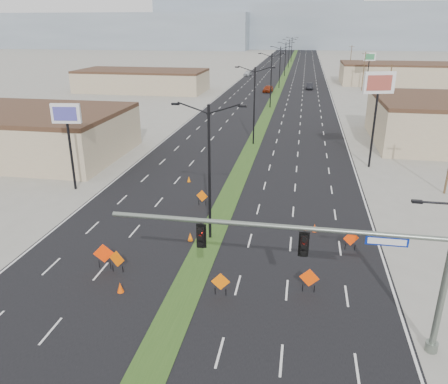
% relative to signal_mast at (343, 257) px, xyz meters
% --- Properties ---
extents(ground, '(600.00, 600.00, 0.00)m').
position_rel_signal_mast_xyz_m(ground, '(-8.56, -2.00, -4.79)').
color(ground, gray).
rests_on(ground, ground).
extents(road_surface, '(25.00, 400.00, 0.02)m').
position_rel_signal_mast_xyz_m(road_surface, '(-8.56, 98.00, -4.79)').
color(road_surface, black).
rests_on(road_surface, ground).
extents(median_strip, '(2.00, 400.00, 0.04)m').
position_rel_signal_mast_xyz_m(median_strip, '(-8.56, 98.00, -4.79)').
color(median_strip, '#254318').
rests_on(median_strip, ground).
extents(building_sw_far, '(30.00, 14.00, 4.50)m').
position_rel_signal_mast_xyz_m(building_sw_far, '(-40.56, 83.00, -2.54)').
color(building_sw_far, tan).
rests_on(building_sw_far, ground).
extents(building_se_far, '(44.00, 16.00, 5.00)m').
position_rel_signal_mast_xyz_m(building_se_far, '(29.44, 108.00, -2.29)').
color(building_se_far, tan).
rests_on(building_se_far, ground).
extents(mesa_west, '(180.00, 50.00, 22.00)m').
position_rel_signal_mast_xyz_m(mesa_west, '(-128.56, 278.00, 6.21)').
color(mesa_west, gray).
rests_on(mesa_west, ground).
extents(mesa_center, '(220.00, 50.00, 28.00)m').
position_rel_signal_mast_xyz_m(mesa_center, '(31.44, 298.00, 9.21)').
color(mesa_center, gray).
rests_on(mesa_center, ground).
extents(mesa_backdrop, '(140.00, 50.00, 32.00)m').
position_rel_signal_mast_xyz_m(mesa_backdrop, '(-38.56, 318.00, 11.21)').
color(mesa_backdrop, gray).
rests_on(mesa_backdrop, ground).
extents(signal_mast, '(16.30, 0.60, 8.00)m').
position_rel_signal_mast_xyz_m(signal_mast, '(0.00, 0.00, 0.00)').
color(signal_mast, slate).
rests_on(signal_mast, ground).
extents(streetlight_0, '(5.15, 0.24, 10.02)m').
position_rel_signal_mast_xyz_m(streetlight_0, '(-8.56, 10.00, 0.63)').
color(streetlight_0, black).
rests_on(streetlight_0, ground).
extents(streetlight_1, '(5.15, 0.24, 10.02)m').
position_rel_signal_mast_xyz_m(streetlight_1, '(-8.56, 38.00, 0.63)').
color(streetlight_1, black).
rests_on(streetlight_1, ground).
extents(streetlight_2, '(5.15, 0.24, 10.02)m').
position_rel_signal_mast_xyz_m(streetlight_2, '(-8.56, 66.00, 0.63)').
color(streetlight_2, black).
rests_on(streetlight_2, ground).
extents(streetlight_3, '(5.15, 0.24, 10.02)m').
position_rel_signal_mast_xyz_m(streetlight_3, '(-8.56, 94.00, 0.63)').
color(streetlight_3, black).
rests_on(streetlight_3, ground).
extents(streetlight_4, '(5.15, 0.24, 10.02)m').
position_rel_signal_mast_xyz_m(streetlight_4, '(-8.56, 122.00, 0.63)').
color(streetlight_4, black).
rests_on(streetlight_4, ground).
extents(streetlight_5, '(5.15, 0.24, 10.02)m').
position_rel_signal_mast_xyz_m(streetlight_5, '(-8.56, 150.00, 0.63)').
color(streetlight_5, black).
rests_on(streetlight_5, ground).
extents(streetlight_6, '(5.15, 0.24, 10.02)m').
position_rel_signal_mast_xyz_m(streetlight_6, '(-8.56, 178.00, 0.63)').
color(streetlight_6, black).
rests_on(streetlight_6, ground).
extents(utility_pole_1, '(1.60, 0.20, 9.00)m').
position_rel_signal_mast_xyz_m(utility_pole_1, '(11.44, 58.00, -0.12)').
color(utility_pole_1, '#4C3823').
rests_on(utility_pole_1, ground).
extents(utility_pole_2, '(1.60, 0.20, 9.00)m').
position_rel_signal_mast_xyz_m(utility_pole_2, '(11.44, 93.00, -0.12)').
color(utility_pole_2, '#4C3823').
rests_on(utility_pole_2, ground).
extents(utility_pole_3, '(1.60, 0.20, 9.00)m').
position_rel_signal_mast_xyz_m(utility_pole_3, '(11.44, 128.00, -0.12)').
color(utility_pole_3, '#4C3823').
rests_on(utility_pole_3, ground).
extents(car_left, '(2.45, 4.86, 1.59)m').
position_rel_signal_mast_xyz_m(car_left, '(-10.72, 86.60, -4.00)').
color(car_left, maroon).
rests_on(car_left, ground).
extents(car_mid, '(1.57, 4.48, 1.48)m').
position_rel_signal_mast_xyz_m(car_mid, '(-0.99, 93.30, -4.05)').
color(car_mid, black).
rests_on(car_mid, ground).
extents(car_far, '(2.20, 4.84, 1.37)m').
position_rel_signal_mast_xyz_m(car_far, '(-20.06, 120.67, -4.10)').
color(car_far, '#ABB0B5').
rests_on(car_far, ground).
extents(construction_sign_0, '(1.31, 0.37, 1.79)m').
position_rel_signal_mast_xyz_m(construction_sign_0, '(-14.44, 4.43, -3.73)').
color(construction_sign_0, '#FF3805').
rests_on(construction_sign_0, ground).
extents(construction_sign_1, '(1.13, 0.32, 1.55)m').
position_rel_signal_mast_xyz_m(construction_sign_1, '(-13.43, 4.16, -3.89)').
color(construction_sign_1, '#D75504').
rests_on(construction_sign_1, ground).
extents(construction_sign_2, '(1.06, 0.21, 1.42)m').
position_rel_signal_mast_xyz_m(construction_sign_2, '(-10.56, 16.04, -3.96)').
color(construction_sign_2, '#EF6005').
rests_on(construction_sign_2, ground).
extents(construction_sign_3, '(1.12, 0.16, 1.49)m').
position_rel_signal_mast_xyz_m(construction_sign_3, '(-6.41, 2.80, -3.92)').
color(construction_sign_3, '#F56705').
rests_on(construction_sign_3, ground).
extents(construction_sign_4, '(1.18, 0.17, 1.57)m').
position_rel_signal_mast_xyz_m(construction_sign_4, '(-1.29, 4.06, -3.87)').
color(construction_sign_4, '#FF4305').
rests_on(construction_sign_4, ground).
extents(construction_sign_5, '(1.11, 0.37, 1.53)m').
position_rel_signal_mast_xyz_m(construction_sign_5, '(1.61, 9.84, -3.89)').
color(construction_sign_5, '#FE3905').
rests_on(construction_sign_5, ground).
extents(cone_0, '(0.49, 0.49, 0.67)m').
position_rel_signal_mast_xyz_m(cone_0, '(-12.36, 2.03, -4.46)').
color(cone_0, '#EC4A04').
rests_on(cone_0, ground).
extents(cone_1, '(0.43, 0.43, 0.64)m').
position_rel_signal_mast_xyz_m(cone_1, '(-9.91, 9.27, -4.47)').
color(cone_1, '#FE6805').
rests_on(cone_1, ground).
extents(cone_2, '(0.40, 0.40, 0.66)m').
position_rel_signal_mast_xyz_m(cone_2, '(-0.83, 12.44, -4.46)').
color(cone_2, '#F24205').
rests_on(cone_2, ground).
extents(cone_3, '(0.45, 0.45, 0.59)m').
position_rel_signal_mast_xyz_m(cone_3, '(-13.27, 21.82, -4.50)').
color(cone_3, '#DD6904').
rests_on(cone_3, ground).
extents(pole_sign_west, '(2.72, 0.74, 8.29)m').
position_rel_signal_mast_xyz_m(pole_sign_west, '(-23.65, 17.88, 1.90)').
color(pole_sign_west, black).
rests_on(pole_sign_west, ground).
extents(pole_sign_east_near, '(3.34, 1.36, 10.41)m').
position_rel_signal_mast_xyz_m(pole_sign_east_near, '(5.44, 30.32, 3.76)').
color(pole_sign_east_near, black).
rests_on(pole_sign_east_near, ground).
extents(pole_sign_east_far, '(2.85, 0.91, 8.71)m').
position_rel_signal_mast_xyz_m(pole_sign_east_far, '(12.76, 95.27, 2.26)').
color(pole_sign_east_far, black).
rests_on(pole_sign_east_far, ground).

